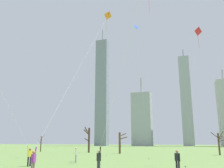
# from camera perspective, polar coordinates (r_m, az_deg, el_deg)

# --- Properties ---
(kite_flyer_midfield_center_yellow) EXTENTS (1.63, 7.99, 11.48)m
(kite_flyer_midfield_center_yellow) POSITION_cam_1_polar(r_m,az_deg,el_deg) (24.01, -20.71, -10.91)
(kite_flyer_midfield_center_yellow) COLOR black
(kite_flyer_midfield_center_yellow) RESTS_ON ground
(kite_flyer_foreground_left_pink) EXTENTS (5.33, 5.90, 11.82)m
(kite_flyer_foreground_left_pink) POSITION_cam_1_polar(r_m,az_deg,el_deg) (17.85, -1.70, -12.19)
(kite_flyer_foreground_left_pink) COLOR #33384C
(kite_flyer_foreground_left_pink) RESTS_ON ground
(kite_flyer_midfield_left_orange) EXTENTS (2.22, 10.50, 17.12)m
(kite_flyer_midfield_left_orange) POSITION_cam_1_polar(r_m,az_deg,el_deg) (19.24, -14.03, -9.63)
(kite_flyer_midfield_left_orange) COLOR #726656
(kite_flyer_midfield_left_orange) RESTS_ON ground
(bystander_strolling_midfield) EXTENTS (0.33, 0.47, 1.62)m
(bystander_strolling_midfield) POSITION_cam_1_polar(r_m,az_deg,el_deg) (27.74, -8.37, -15.86)
(bystander_strolling_midfield) COLOR gray
(bystander_strolling_midfield) RESTS_ON ground
(bystander_watching_nearby) EXTENTS (0.42, 0.37, 1.62)m
(bystander_watching_nearby) POSITION_cam_1_polar(r_m,az_deg,el_deg) (19.46, 14.99, -16.70)
(bystander_watching_nearby) COLOR black
(bystander_watching_nearby) RESTS_ON ground
(distant_kite_low_near_trees_red) EXTENTS (2.64, 3.32, 14.73)m
(distant_kite_low_near_trees_red) POSITION_cam_1_polar(r_m,az_deg,el_deg) (28.82, 19.26, 9.67)
(distant_kite_low_near_trees_red) COLOR red
(distant_kite_low_near_trees_red) RESTS_ON ground
(distant_kite_high_overhead_purple) EXTENTS (1.91, 3.65, 29.53)m
(distant_kite_high_overhead_purple) POSITION_cam_1_polar(r_m,az_deg,el_deg) (45.38, -0.60, 16.21)
(distant_kite_high_overhead_purple) COLOR purple
(distant_kite_high_overhead_purple) RESTS_ON ground
(distant_kite_drifting_right_blue) EXTENTS (1.10, 2.74, 18.37)m
(distant_kite_drifting_right_blue) POSITION_cam_1_polar(r_m,az_deg,el_deg) (34.77, 5.96, 9.91)
(distant_kite_drifting_right_blue) COLOR blue
(distant_kite_drifting_right_blue) RESTS_ON ground
(bare_tree_center) EXTENTS (1.58, 1.98, 5.33)m
(bare_tree_center) POSITION_cam_1_polar(r_m,az_deg,el_deg) (53.75, -5.47, -12.58)
(bare_tree_center) COLOR #423326
(bare_tree_center) RESTS_ON ground
(bare_tree_right_of_center) EXTENTS (2.72, 1.99, 4.02)m
(bare_tree_right_of_center) POSITION_cam_1_polar(r_m,az_deg,el_deg) (47.28, 23.64, -12.30)
(bare_tree_right_of_center) COLOR #4C3828
(bare_tree_right_of_center) RESTS_ON ground
(bare_tree_far_right_edge) EXTENTS (1.94, 1.91, 4.05)m
(bare_tree_far_right_edge) POSITION_cam_1_polar(r_m,az_deg,el_deg) (49.49, 1.91, -13.29)
(bare_tree_far_right_edge) COLOR brown
(bare_tree_far_right_edge) RESTS_ON ground
(bare_tree_left_of_center) EXTENTS (1.04, 2.44, 4.06)m
(bare_tree_left_of_center) POSITION_cam_1_polar(r_m,az_deg,el_deg) (61.02, -16.18, -13.09)
(bare_tree_left_of_center) COLOR #4C3828
(bare_tree_left_of_center) RESTS_ON ground
(skyline_slender_spire) EXTENTS (5.99, 10.58, 56.80)m
(skyline_slender_spire) POSITION_cam_1_polar(r_m,az_deg,el_deg) (148.38, 16.93, -3.69)
(skyline_slender_spire) COLOR #9EA3AD
(skyline_slender_spire) RESTS_ON ground
(skyline_short_annex) EXTENTS (11.01, 7.86, 39.14)m
(skyline_short_annex) POSITION_cam_1_polar(r_m,az_deg,el_deg) (142.24, 7.00, -8.07)
(skyline_short_annex) COLOR #9EA3AD
(skyline_short_annex) RESTS_ON ground
(skyline_mid_tower_left) EXTENTS (7.32, 5.10, 72.87)m
(skyline_mid_tower_left) POSITION_cam_1_polar(r_m,az_deg,el_deg) (150.38, -2.31, -1.59)
(skyline_mid_tower_left) COLOR gray
(skyline_mid_tower_left) RESTS_ON ground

